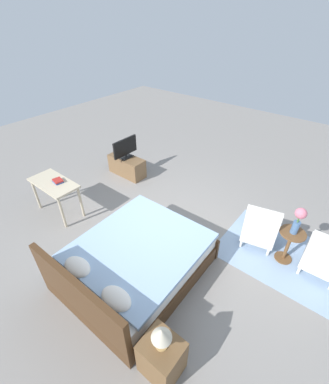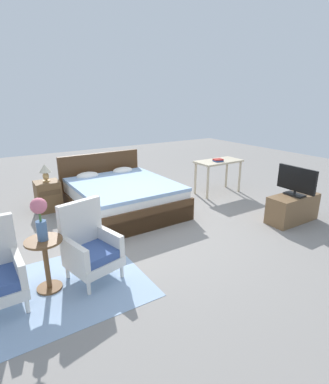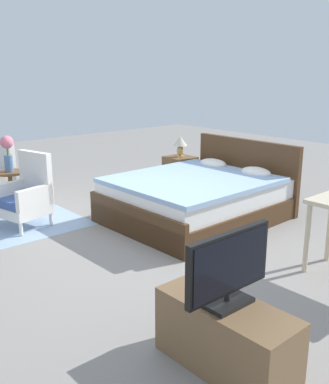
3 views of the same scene
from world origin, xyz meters
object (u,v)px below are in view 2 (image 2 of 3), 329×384
bed (121,196)px  tv_flatscreen (296,181)px  vanity_desk (218,165)px  armchair_by_window_right (90,248)px  tv_stand (292,208)px  book_stack (218,160)px  table_lamp (45,170)px  flower_vase (40,215)px  side_table (46,259)px  nightstand (48,196)px

bed → tv_flatscreen: (2.29, -2.07, 0.43)m
vanity_desk → tv_flatscreen: bearing=-90.1°
armchair_by_window_right → tv_stand: bearing=-4.2°
vanity_desk → book_stack: size_ratio=4.86×
table_lamp → book_stack: table_lamp is taller
flower_vase → book_stack: (3.95, 1.58, -0.14)m
side_table → tv_stand: side_table is taller
nightstand → table_lamp: bearing=90.0°
nightstand → table_lamp: table_lamp is taller
side_table → table_lamp: bearing=77.4°
flower_vase → table_lamp: size_ratio=1.45×
armchair_by_window_right → tv_flatscreen: tv_flatscreen is taller
bed → armchair_by_window_right: 2.20m
table_lamp → vanity_desk: bearing=-14.8°
tv_flatscreen → vanity_desk: tv_flatscreen is taller
tv_flatscreen → vanity_desk: 1.92m
bed → tv_flatscreen: size_ratio=3.04×
bed → armchair_by_window_right: bed is taller
tv_stand → book_stack: (-0.07, 1.86, 0.53)m
side_table → book_stack: 4.27m
bed → nightstand: bearing=147.0°
bed → side_table: (-1.73, -1.80, 0.09)m
bed → vanity_desk: bed is taller
armchair_by_window_right → table_lamp: 2.61m
flower_vase → tv_stand: (4.02, -0.27, -0.67)m
book_stack → nightstand: bearing=163.9°
bed → nightstand: (-1.16, 0.76, -0.01)m
vanity_desk → book_stack: bearing=-141.0°
armchair_by_window_right → book_stack: size_ratio=4.30×
bed → tv_stand: (2.29, -2.07, -0.06)m
flower_vase → book_stack: flower_vase is taller
armchair_by_window_right → table_lamp: size_ratio=2.79×
nightstand → book_stack: bearing=-16.1°
armchair_by_window_right → table_lamp: armchair_by_window_right is taller
flower_vase → tv_flatscreen: flower_vase is taller
tv_flatscreen → book_stack: bearing=92.3°
flower_vase → vanity_desk: size_ratio=0.46×
flower_vase → nightstand: flower_vase is taller
nightstand → vanity_desk: (3.45, -0.91, 0.34)m
bed → book_stack: bearing=-5.6°
vanity_desk → book_stack: book_stack is taller
flower_vase → bed: bearing=46.1°
bed → book_stack: bed is taller
tv_stand → tv_flatscreen: tv_flatscreen is taller
bed → nightstand: size_ratio=3.77×
armchair_by_window_right → vanity_desk: bearing=25.2°
side_table → tv_flatscreen: bearing=-3.9°
side_table → book_stack: book_stack is taller
armchair_by_window_right → flower_vase: bearing=178.2°
table_lamp → book_stack: bearing=-16.1°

